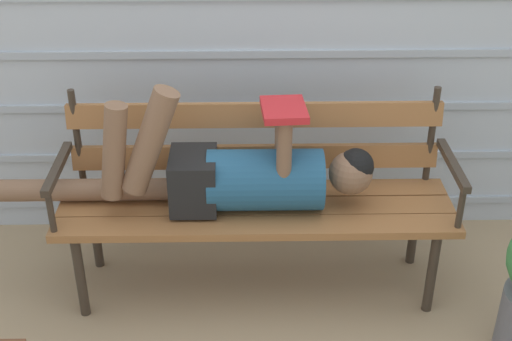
# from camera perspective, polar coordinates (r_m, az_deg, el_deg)

# --- Properties ---
(ground_plane) EXTENTS (12.00, 12.00, 0.00)m
(ground_plane) POSITION_cam_1_polar(r_m,az_deg,el_deg) (3.22, 0.05, -11.10)
(ground_plane) COLOR tan
(house_siding) EXTENTS (4.91, 0.08, 2.19)m
(house_siding) POSITION_cam_1_polar(r_m,az_deg,el_deg) (3.31, -0.18, 11.95)
(house_siding) COLOR #B2BCC6
(house_siding) RESTS_ON ground
(park_bench) EXTENTS (1.74, 0.47, 0.91)m
(park_bench) POSITION_cam_1_polar(r_m,az_deg,el_deg) (3.10, -0.02, -1.46)
(park_bench) COLOR #9E6638
(park_bench) RESTS_ON ground
(reclining_person) EXTENTS (1.71, 0.27, 0.60)m
(reclining_person) POSITION_cam_1_polar(r_m,az_deg,el_deg) (2.98, -1.96, -0.27)
(reclining_person) COLOR #23567A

